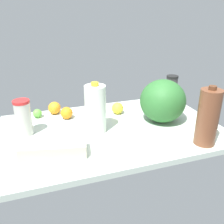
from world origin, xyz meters
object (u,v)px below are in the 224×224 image
Objects in this scene: egg_carton at (53,149)px; lemon_beside_bowl at (118,108)px; lime_near_front at (37,113)px; chocolate_milk_jug at (208,117)px; orange_by_jug at (208,123)px; tumbler_cup at (23,118)px; orange_loose at (67,113)px; milk_jug at (95,109)px; shaker_bottle at (171,90)px; watermelon at (163,101)px; orange_far_back at (54,108)px.

lemon_beside_bowl is at bearing 51.63° from egg_carton.
egg_carton is 5.54× the size of lime_near_front.
chocolate_milk_jug is 18.80cm from orange_by_jug.
tumbler_cup is 2.25× the size of orange_by_jug.
chocolate_milk_jug is at bearing -24.51° from tumbler_cup.
milk_jug is at bearing -60.12° from orange_loose.
shaker_bottle is at bearing 0.64° from orange_loose.
watermelon is 3.60× the size of lemon_beside_bowl.
shaker_bottle is at bearing -4.16° from lime_near_front.
tumbler_cup is 28.14cm from orange_loose.
tumbler_cup reaches higher than orange_far_back.
egg_carton is at bearing -141.14° from lemon_beside_bowl.
milk_jug is (36.50, -8.38, 3.29)cm from tumbler_cup.
tumbler_cup is 2.47× the size of orange_far_back.
shaker_bottle is (59.23, 22.33, -2.77)cm from milk_jug.
watermelon is (40.35, 0.67, -0.52)cm from milk_jug.
shaker_bottle reaches higher than orange_far_back.
watermelon is 28.81cm from shaker_bottle.
milk_jug is 63.36cm from shaker_bottle.
orange_by_jug is at bearing -28.23° from lime_near_front.
milk_jug is 28.49cm from lemon_beside_bowl.
chocolate_milk_jug reaches higher than lime_near_front.
lime_near_front is (-4.50, 45.22, -0.41)cm from egg_carton.
watermelon is at bearing 27.57° from egg_carton.
egg_carton is at bearing -84.32° from lime_near_front.
orange_loose is at bearing 150.69° from orange_by_jug.
tumbler_cup reaches higher than lime_near_front.
orange_by_jug reaches higher than orange_loose.
watermelon reaches higher than lemon_beside_bowl.
orange_by_jug is (58.31, -18.15, -8.69)cm from milk_jug.
orange_far_back is at bearing 120.43° from milk_jug.
shaker_bottle is 92.61cm from egg_carton.
egg_carton is at bearing -64.35° from tumbler_cup.
milk_jug is 3.53× the size of orange_far_back.
chocolate_milk_jug is (47.33, -29.85, 1.10)cm from milk_jug.
shaker_bottle is (95.72, 13.95, 0.52)cm from tumbler_cup.
chocolate_milk_jug reaches higher than watermelon.
egg_carton is at bearing -155.16° from shaker_bottle.
orange_far_back is at bearing 161.62° from lemon_beside_bowl.
orange_by_jug is at bearing 11.62° from egg_carton.
chocolate_milk_jug reaches higher than orange_far_back.
tumbler_cup is 57.03cm from lemon_beside_bowl.
chocolate_milk_jug is 3.48× the size of orange_by_jug.
lemon_beside_bowl is (-39.07, 36.98, -0.62)cm from orange_by_jug.
egg_carton is 45.45cm from lime_near_front.
orange_by_jug is (82.88, -1.68, 1.16)cm from egg_carton.
shaker_bottle is (18.87, 21.66, -2.25)cm from watermelon.
watermelon reaches higher than orange_by_jug.
egg_carton is (-83.80, -38.80, -7.08)cm from shaker_bottle.
orange_loose is (-71.60, -0.80, -6.56)cm from shaker_bottle.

